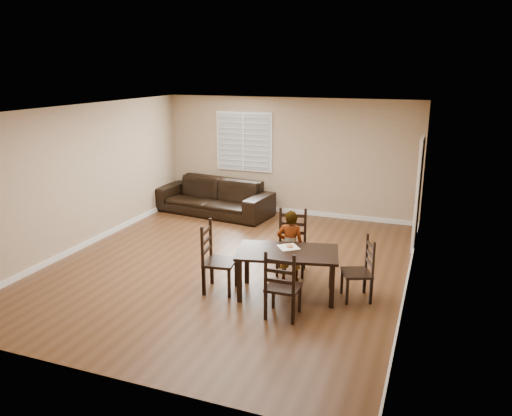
# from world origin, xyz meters

# --- Properties ---
(ground) EXTENTS (7.00, 7.00, 0.00)m
(ground) POSITION_xyz_m (0.00, 0.00, 0.00)
(ground) COLOR #55341D
(ground) RESTS_ON ground
(room) EXTENTS (6.04, 7.04, 2.72)m
(room) POSITION_xyz_m (0.04, 0.18, 1.81)
(room) COLOR tan
(room) RESTS_ON ground
(dining_table) EXTENTS (1.65, 1.15, 0.70)m
(dining_table) POSITION_xyz_m (1.29, -0.77, 0.61)
(dining_table) COLOR black
(dining_table) RESTS_ON ground
(chair_near) EXTENTS (0.56, 0.54, 1.08)m
(chair_near) POSITION_xyz_m (1.08, 0.18, 0.49)
(chair_near) COLOR black
(chair_near) RESTS_ON ground
(chair_far) EXTENTS (0.46, 0.43, 1.00)m
(chair_far) POSITION_xyz_m (1.44, -1.56, 0.45)
(chair_far) COLOR black
(chair_far) RESTS_ON ground
(chair_left) EXTENTS (0.53, 0.56, 1.09)m
(chair_left) POSITION_xyz_m (0.15, -1.01, 0.50)
(chair_left) COLOR black
(chair_left) RESTS_ON ground
(chair_right) EXTENTS (0.54, 0.55, 0.96)m
(chair_right) POSITION_xyz_m (2.40, -0.50, 0.44)
(chair_right) COLOR black
(chair_right) RESTS_ON ground
(child) EXTENTS (0.48, 0.37, 1.18)m
(child) POSITION_xyz_m (1.17, -0.24, 0.59)
(child) COLOR gray
(child) RESTS_ON ground
(napkin) EXTENTS (0.41, 0.41, 0.00)m
(napkin) POSITION_xyz_m (1.25, -0.61, 0.71)
(napkin) COLOR beige
(napkin) RESTS_ON dining_table
(donut) EXTENTS (0.11, 0.11, 0.04)m
(donut) POSITION_xyz_m (1.27, -0.60, 0.73)
(donut) COLOR #CE824A
(donut) RESTS_ON napkin
(sofa) EXTENTS (2.90, 1.45, 0.81)m
(sofa) POSITION_xyz_m (-1.63, 2.83, 0.41)
(sofa) COLOR black
(sofa) RESTS_ON ground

